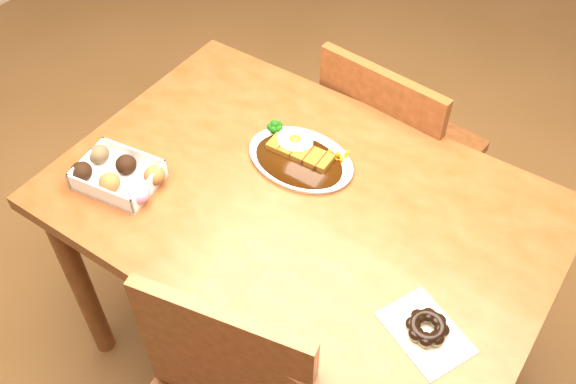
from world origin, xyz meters
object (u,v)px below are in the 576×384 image
Objects in this scene: table at (302,226)px; pon_de_ring at (427,328)px; chair_far at (392,152)px; katsu_curry_plate at (300,156)px; donut_box at (118,174)px.

pon_de_ring is (0.41, -0.16, 0.12)m from table.
katsu_curry_plate is at bearing 84.40° from chair_far.
table is 0.47m from donut_box.
katsu_curry_plate is 1.32× the size of pon_de_ring.
donut_box is at bearing -153.38° from table.
chair_far is (-0.00, 0.54, -0.17)m from table.
pon_de_ring reaches higher than table.
donut_box is at bearing 66.44° from chair_far.
table is at bearing 158.52° from pon_de_ring.
chair_far is 3.03× the size of katsu_curry_plate.
katsu_curry_plate is at bearing 126.25° from table.
table is at bearing 26.62° from donut_box.
pon_de_ring is at bearing 125.73° from chair_far.
pon_de_ring is at bearing -21.48° from table.
donut_box is (-0.41, -0.20, 0.13)m from table.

